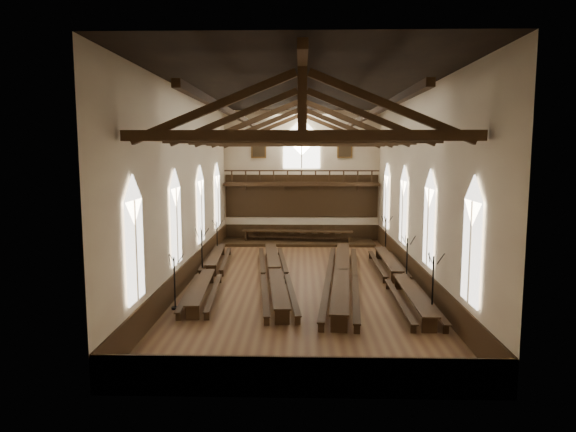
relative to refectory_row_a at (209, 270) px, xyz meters
The scene contains 21 objects.
ground 5.01m from the refectory_row_a, ahead, with size 26.00×26.00×0.00m, color brown.
room_walls 7.76m from the refectory_row_a, ahead, with size 26.00×26.00×26.00m.
wainscot_band 4.98m from the refectory_row_a, ahead, with size 12.00×26.00×1.20m.
side_windows 5.94m from the refectory_row_a, ahead, with size 11.85×19.80×4.50m.
end_window 15.16m from the refectory_row_a, 68.54° to the left, with size 2.80×0.12×3.80m.
minstrels_gallery 13.80m from the refectory_row_a, 68.16° to the left, with size 11.80×1.24×3.70m.
portraits 15.11m from the refectory_row_a, 68.53° to the left, with size 7.75×0.09×1.45m.
roof_trusses 9.17m from the refectory_row_a, ahead, with size 11.70×25.70×2.80m.
refectory_row_a is the anchor object (origin of this frame).
refectory_row_b 3.55m from the refectory_row_a, ahead, with size 2.17×14.51×0.75m.
refectory_row_c 7.15m from the refectory_row_a, ahead, with size 2.36×15.17×0.82m.
refectory_row_d 10.03m from the refectory_row_a, ahead, with size 1.60×14.32×0.74m.
dais 12.09m from the refectory_row_a, 67.36° to the left, with size 11.40×3.05×0.20m, color #35200F.
high_table 12.09m from the refectory_row_a, 67.36° to the left, with size 8.39×1.68×0.78m.
high_chairs 12.84m from the refectory_row_a, 68.75° to the left, with size 6.76×0.46×1.00m.
candelabrum_left_near 5.24m from the refectory_row_a, 96.30° to the right, with size 0.67×0.76×2.46m.
candelabrum_left_mid 1.21m from the refectory_row_a, 119.37° to the left, with size 0.81×0.78×2.69m.
candelabrum_left_far 6.25m from the refectory_row_a, 95.28° to the left, with size 0.73×0.68×2.40m.
candelabrum_right_near 11.95m from the refectory_row_a, 28.26° to the right, with size 0.75×0.82×2.67m.
candelabrum_right_mid 10.53m from the refectory_row_a, ahead, with size 0.76×0.74×2.52m.
candelabrum_right_far 12.39m from the refectory_row_a, 31.80° to the left, with size 0.77×0.82×2.70m.
Camera 1 is at (-0.03, -26.68, 6.90)m, focal length 32.00 mm.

